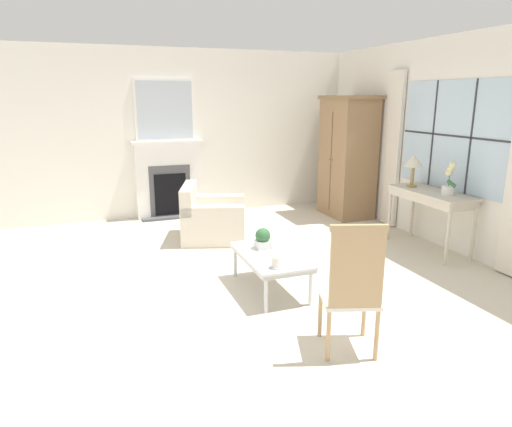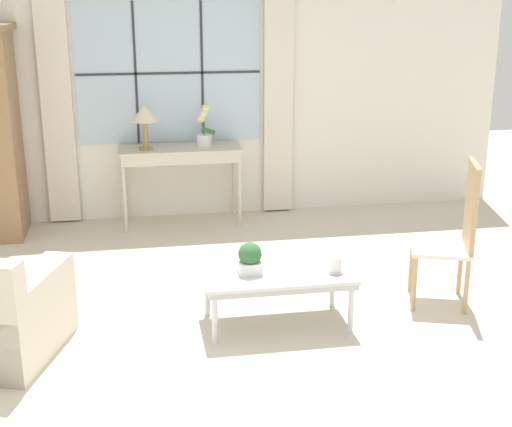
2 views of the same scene
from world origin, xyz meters
TOP-DOWN VIEW (x-y plane):
  - ground_plane at (0.00, 0.00)m, footprint 14.00×14.00m
  - wall_back_windowed at (0.00, 3.02)m, footprint 7.20×0.14m
  - wall_left at (-3.03, 0.60)m, footprint 0.06×7.20m
  - fireplace at (-2.91, -0.26)m, footprint 0.34×1.19m
  - armoire at (-1.95, 2.63)m, footprint 0.99×0.69m
  - console_table at (0.07, 2.70)m, footprint 1.24×0.49m
  - table_lamp at (-0.28, 2.65)m, footprint 0.28×0.28m
  - potted_orchid at (0.32, 2.74)m, footprint 0.20×0.15m
  - armchair_upholstered at (-1.43, 0.10)m, footprint 1.14×1.12m
  - side_chair_wooden at (1.97, 0.33)m, footprint 0.56×0.56m
  - coffee_table at (0.57, 0.21)m, footprint 1.06×0.58m
  - potted_plant_small at (0.37, 0.20)m, footprint 0.17×0.17m
  - pillar_candle at (0.97, 0.10)m, footprint 0.12×0.12m

SIDE VIEW (x-z plane):
  - ground_plane at x=0.00m, z-range 0.00..0.00m
  - armchair_upholstered at x=-1.43m, z-range -0.12..0.67m
  - coffee_table at x=0.57m, z-range 0.16..0.57m
  - pillar_candle at x=0.97m, z-range 0.40..0.53m
  - potted_plant_small at x=0.37m, z-range 0.41..0.64m
  - side_chair_wooden at x=1.97m, z-range 0.05..1.17m
  - console_table at x=0.07m, z-range 0.31..1.12m
  - fireplace at x=-2.91m, z-range -0.38..1.93m
  - potted_orchid at x=0.32m, z-range 0.76..1.19m
  - armoire at x=-1.95m, z-range 0.01..2.04m
  - table_lamp at x=-0.28m, z-range 0.93..1.37m
  - wall_back_windowed at x=0.00m, z-range -0.01..2.79m
  - wall_left at x=-3.03m, z-range 0.00..2.80m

